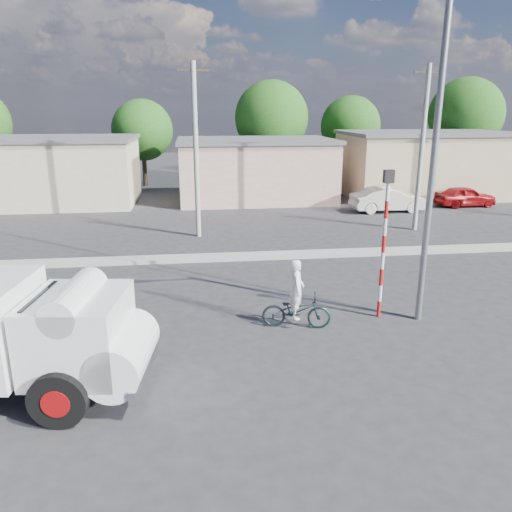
{
  "coord_description": "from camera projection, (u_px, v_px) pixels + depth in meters",
  "views": [
    {
      "loc": [
        -2.12,
        -11.71,
        5.99
      ],
      "look_at": [
        -0.19,
        3.92,
        1.3
      ],
      "focal_mm": 35.0,
      "sensor_mm": 36.0,
      "label": 1
    }
  ],
  "objects": [
    {
      "name": "cyclist",
      "position": [
        297.0,
        299.0,
        13.95
      ],
      "size": [
        0.53,
        0.69,
        1.7
      ],
      "primitive_type": "imported",
      "rotation": [
        0.0,
        0.0,
        1.36
      ],
      "color": "white",
      "rests_on": "ground"
    },
    {
      "name": "ground_plane",
      "position": [
        281.0,
        345.0,
        13.1
      ],
      "size": [
        120.0,
        120.0,
        0.0
      ],
      "primitive_type": "plane",
      "color": "#2B2B2D",
      "rests_on": "ground"
    },
    {
      "name": "traffic_pole",
      "position": [
        385.0,
        232.0,
        14.16
      ],
      "size": [
        0.28,
        0.18,
        4.36
      ],
      "color": "red",
      "rests_on": "ground"
    },
    {
      "name": "utility_poles",
      "position": [
        307.0,
        150.0,
        23.74
      ],
      "size": [
        35.4,
        0.24,
        8.0
      ],
      "color": "#99968E",
      "rests_on": "ground"
    },
    {
      "name": "median",
      "position": [
        248.0,
        256.0,
        20.69
      ],
      "size": [
        40.0,
        0.8,
        0.16
      ],
      "primitive_type": "cube",
      "color": "#99968E",
      "rests_on": "ground"
    },
    {
      "name": "bicycle",
      "position": [
        296.0,
        311.0,
        14.05
      ],
      "size": [
        2.03,
        1.06,
        1.01
      ],
      "primitive_type": "imported",
      "rotation": [
        0.0,
        0.0,
        1.36
      ],
      "color": "#172829",
      "rests_on": "ground"
    },
    {
      "name": "car_cream",
      "position": [
        388.0,
        200.0,
        29.84
      ],
      "size": [
        4.46,
        1.74,
        1.45
      ],
      "primitive_type": "imported",
      "rotation": [
        0.0,
        0.0,
        1.62
      ],
      "color": "beige",
      "rests_on": "ground"
    },
    {
      "name": "streetlight",
      "position": [
        429.0,
        148.0,
        13.31
      ],
      "size": [
        2.34,
        0.22,
        9.0
      ],
      "color": "slate",
      "rests_on": "ground"
    },
    {
      "name": "car_red",
      "position": [
        465.0,
        196.0,
        31.45
      ],
      "size": [
        3.81,
        1.66,
        1.28
      ],
      "primitive_type": "imported",
      "rotation": [
        0.0,
        0.0,
        1.61
      ],
      "color": "#980C0F",
      "rests_on": "ground"
    },
    {
      "name": "tree_row",
      "position": [
        313.0,
        121.0,
        39.71
      ],
      "size": [
        51.24,
        7.43,
        8.42
      ],
      "color": "#38281E",
      "rests_on": "ground"
    },
    {
      "name": "building_row",
      "position": [
        242.0,
        168.0,
        33.55
      ],
      "size": [
        37.8,
        7.3,
        4.44
      ],
      "color": "#C6B495",
      "rests_on": "ground"
    }
  ]
}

